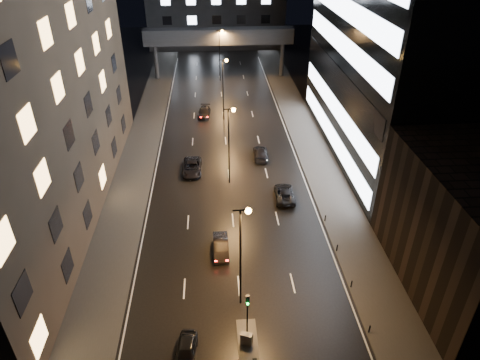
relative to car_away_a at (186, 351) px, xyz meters
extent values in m
plane|color=black|center=(4.52, 37.12, -0.64)|extent=(160.00, 160.00, 0.00)
cube|color=#383533|center=(-7.98, 32.12, -0.57)|extent=(5.00, 110.00, 0.15)
cube|color=#383533|center=(17.02, 32.12, -0.57)|extent=(5.00, 110.00, 0.15)
cube|color=black|center=(24.52, 6.12, 5.36)|extent=(10.00, 18.00, 12.00)
cube|color=#333335|center=(4.52, 67.12, 7.86)|extent=(30.00, 3.00, 3.00)
cylinder|color=#333335|center=(-8.48, 67.12, 2.86)|extent=(0.80, 0.80, 7.00)
cylinder|color=#333335|center=(17.52, 67.12, 2.86)|extent=(0.80, 0.80, 7.00)
cylinder|color=black|center=(4.82, 1.62, 1.26)|extent=(0.12, 0.12, 3.50)
cube|color=black|center=(4.82, 1.62, 3.46)|extent=(0.28, 0.22, 0.90)
sphere|color=#0CFF33|center=(4.82, 1.48, 3.18)|extent=(0.18, 0.18, 0.18)
cylinder|color=black|center=(14.72, 1.12, -0.19)|extent=(0.12, 0.12, 0.90)
cylinder|color=black|center=(14.72, 6.12, -0.19)|extent=(0.12, 0.12, 0.90)
cylinder|color=black|center=(14.72, 11.12, -0.19)|extent=(0.12, 0.12, 0.90)
cylinder|color=black|center=(14.72, 16.12, -0.19)|extent=(0.12, 0.12, 0.90)
cylinder|color=black|center=(4.52, 5.12, 4.36)|extent=(0.18, 0.18, 10.00)
cylinder|color=black|center=(4.52, 5.12, 9.36)|extent=(1.20, 0.12, 0.12)
sphere|color=#FF9E38|center=(5.12, 5.12, 9.26)|extent=(0.50, 0.50, 0.50)
cylinder|color=black|center=(4.52, 25.12, 4.36)|extent=(0.18, 0.18, 10.00)
cylinder|color=black|center=(4.52, 25.12, 9.36)|extent=(1.20, 0.12, 0.12)
sphere|color=#FF9E38|center=(5.12, 25.12, 9.26)|extent=(0.50, 0.50, 0.50)
cylinder|color=black|center=(4.52, 45.12, 4.36)|extent=(0.18, 0.18, 10.00)
cylinder|color=black|center=(4.52, 45.12, 9.36)|extent=(1.20, 0.12, 0.12)
sphere|color=#FF9E38|center=(5.12, 45.12, 9.26)|extent=(0.50, 0.50, 0.50)
cylinder|color=black|center=(4.52, 65.12, 4.36)|extent=(0.18, 0.18, 10.00)
cylinder|color=black|center=(4.52, 65.12, 9.36)|extent=(1.20, 0.12, 0.12)
sphere|color=#FF9E38|center=(5.12, 65.12, 9.26)|extent=(0.50, 0.50, 0.50)
imported|color=black|center=(0.00, 0.00, 0.00)|extent=(1.87, 3.90, 1.28)
imported|color=black|center=(3.02, 11.89, 0.06)|extent=(1.54, 4.30, 1.41)
imported|color=black|center=(-0.27, 28.12, 0.09)|extent=(2.46, 5.26, 1.46)
imported|color=black|center=(1.27, 46.75, 0.04)|extent=(2.39, 4.88, 1.37)
imported|color=black|center=(10.94, 21.08, 0.04)|extent=(2.48, 4.99, 1.36)
imported|color=black|center=(9.18, 31.43, 0.05)|extent=(2.18, 4.86, 1.38)
cube|color=#454547|center=(4.70, 0.75, 0.06)|extent=(1.02, 0.77, 1.10)
camera|label=1|loc=(2.67, -21.17, 28.32)|focal=32.00mm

